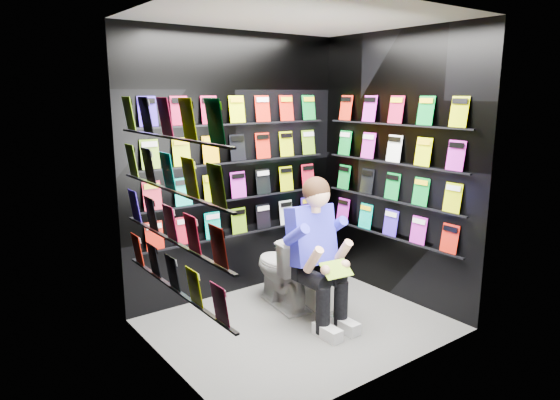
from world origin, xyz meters
TOP-DOWN VIEW (x-y plane):
  - floor at (0.00, 0.00)m, footprint 2.40×2.40m
  - ceiling at (0.00, 0.00)m, footprint 2.40×2.40m
  - wall_back at (0.00, 1.00)m, footprint 2.40×0.04m
  - wall_front at (0.00, -1.00)m, footprint 2.40×0.04m
  - wall_left at (-1.20, 0.00)m, footprint 0.04×2.00m
  - wall_right at (1.20, 0.00)m, footprint 0.04×2.00m
  - comics_back at (0.00, 0.97)m, footprint 2.10×0.06m
  - comics_left at (-1.17, 0.00)m, footprint 0.06×1.70m
  - comics_right at (1.17, 0.00)m, footprint 0.06×1.70m
  - toilet at (0.15, 0.41)m, footprint 0.51×0.80m
  - longbox at (0.42, 0.24)m, footprint 0.30×0.44m
  - longbox_lid at (0.42, 0.24)m, footprint 0.32×0.46m
  - reader at (0.15, 0.03)m, footprint 0.63×0.84m
  - held_comic at (0.15, -0.32)m, footprint 0.28×0.18m

SIDE VIEW (x-z plane):
  - floor at x=0.00m, z-range 0.00..0.00m
  - longbox at x=0.42m, z-range 0.00..0.30m
  - longbox_lid at x=0.42m, z-range 0.30..0.33m
  - toilet at x=0.15m, z-range 0.00..0.73m
  - held_comic at x=0.15m, z-range 0.53..0.63m
  - reader at x=0.15m, z-range 0.06..1.50m
  - wall_back at x=0.00m, z-range 0.00..2.60m
  - wall_front at x=0.00m, z-range 0.00..2.60m
  - wall_left at x=-1.20m, z-range 0.00..2.60m
  - wall_right at x=1.20m, z-range 0.00..2.60m
  - comics_back at x=0.00m, z-range 0.62..1.99m
  - comics_left at x=-1.17m, z-range 0.62..1.99m
  - comics_right at x=1.17m, z-range 0.62..1.99m
  - ceiling at x=0.00m, z-range 2.60..2.60m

